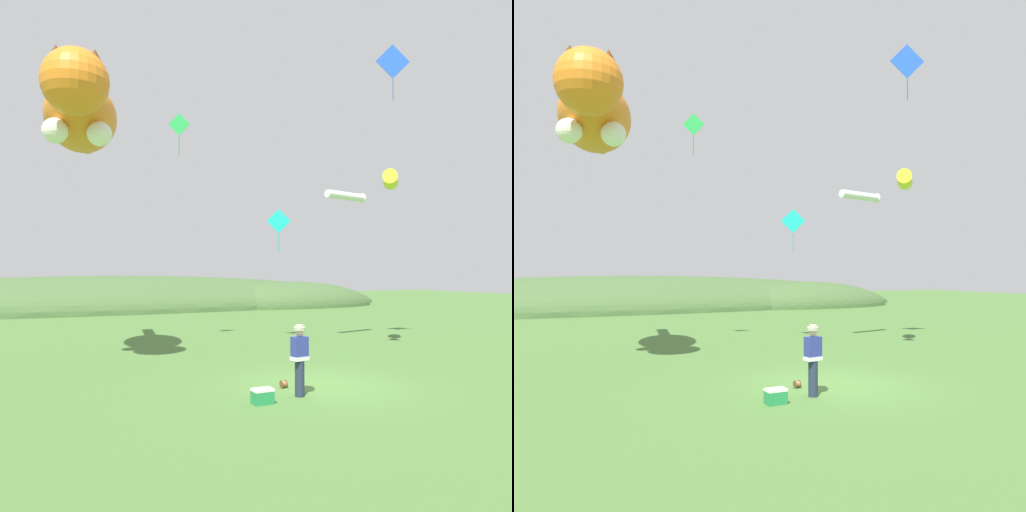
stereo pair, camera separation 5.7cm
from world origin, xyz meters
TOP-DOWN VIEW (x-y plane):
  - ground_plane at (0.00, 0.00)m, footprint 120.00×120.00m
  - distant_hill_ridge at (1.96, 32.20)m, footprint 54.59×15.08m
  - festival_attendant at (-1.13, -0.91)m, footprint 0.45×0.31m
  - kite_spool at (-1.05, 0.08)m, footprint 0.15×0.21m
  - picnic_cooler at (-2.28, -1.15)m, footprint 0.49×0.33m
  - kite_giant_cat at (-5.68, 6.09)m, footprint 3.20×8.65m
  - kite_fish_windsock at (6.04, 4.03)m, footprint 1.89×2.03m
  - kite_tube_streamer at (5.94, 6.94)m, footprint 2.38×0.87m
  - kite_diamond_teal at (3.14, 8.21)m, footprint 0.96×0.56m
  - kite_diamond_blue at (6.54, 4.40)m, footprint 1.36×0.57m
  - kite_diamond_green at (-1.37, 8.78)m, footprint 0.83×0.49m

SIDE VIEW (x-z plane):
  - ground_plane at x=0.00m, z-range 0.00..0.00m
  - distant_hill_ridge at x=1.96m, z-range -2.87..2.87m
  - kite_spool at x=-1.05m, z-range 0.00..0.21m
  - picnic_cooler at x=-2.28m, z-range 0.00..0.36m
  - festival_attendant at x=-1.13m, z-range 0.07..1.84m
  - kite_diamond_teal at x=3.14m, z-range 4.42..6.42m
  - kite_tube_streamer at x=5.94m, z-range 6.37..6.81m
  - kite_fish_windsock at x=6.04m, z-range 6.47..7.14m
  - kite_giant_cat at x=-5.68m, z-range 7.22..9.86m
  - kite_diamond_green at x=-1.37m, z-range 8.50..10.35m
  - kite_diamond_blue at x=6.54m, z-range 10.75..13.11m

